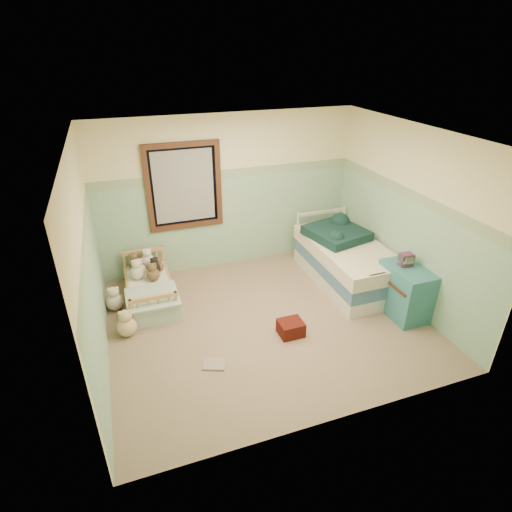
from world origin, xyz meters
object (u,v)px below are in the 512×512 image
object	(u,v)px
red_pillow	(291,328)
floor_book	(214,364)
plush_floor_tan	(127,327)
dresser	(405,291)
plush_floor_cream	(115,302)
toddler_bed_frame	(151,295)
twin_bed_frame	(345,275)

from	to	relation	value
red_pillow	floor_book	xyz separation A→B (m)	(-1.10, -0.23, -0.09)
plush_floor_tan	dresser	xyz separation A→B (m)	(3.69, -0.78, 0.23)
plush_floor_cream	floor_book	distance (m)	1.91
toddler_bed_frame	plush_floor_tan	xyz separation A→B (m)	(-0.38, -0.74, 0.05)
red_pillow	floor_book	world-z (taller)	red_pillow
toddler_bed_frame	plush_floor_tan	size ratio (longest dim) A/B	5.01
dresser	floor_book	bearing A→B (deg)	-176.88
twin_bed_frame	dresser	distance (m)	1.10
dresser	red_pillow	bearing A→B (deg)	177.13
twin_bed_frame	floor_book	size ratio (longest dim) A/B	6.95
toddler_bed_frame	dresser	size ratio (longest dim) A/B	1.79
plush_floor_tan	red_pillow	distance (m)	2.14
floor_book	plush_floor_cream	bearing A→B (deg)	145.31
plush_floor_tan	twin_bed_frame	xyz separation A→B (m)	(3.38, 0.25, -0.02)
plush_floor_cream	plush_floor_tan	xyz separation A→B (m)	(0.12, -0.66, 0.01)
toddler_bed_frame	plush_floor_cream	world-z (taller)	plush_floor_cream
twin_bed_frame	plush_floor_cream	bearing A→B (deg)	173.27
dresser	floor_book	size ratio (longest dim) A/B	2.70
twin_bed_frame	dresser	world-z (taller)	dresser
toddler_bed_frame	plush_floor_tan	bearing A→B (deg)	-117.38
toddler_bed_frame	twin_bed_frame	distance (m)	3.03
toddler_bed_frame	twin_bed_frame	size ratio (longest dim) A/B	0.69
dresser	twin_bed_frame	bearing A→B (deg)	106.96
twin_bed_frame	floor_book	bearing A→B (deg)	-154.35
plush_floor_cream	toddler_bed_frame	bearing A→B (deg)	8.69
floor_book	twin_bed_frame	bearing A→B (deg)	47.52
red_pillow	dresser	bearing A→B (deg)	-2.87
dresser	floor_book	xyz separation A→B (m)	(-2.76, -0.15, -0.35)
plush_floor_cream	floor_book	xyz separation A→B (m)	(1.05, -1.59, -0.11)
dresser	plush_floor_cream	bearing A→B (deg)	159.32
plush_floor_cream	floor_book	size ratio (longest dim) A/B	0.92
toddler_bed_frame	red_pillow	distance (m)	2.18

